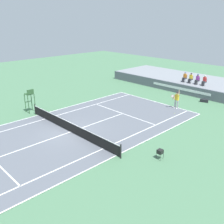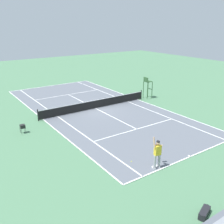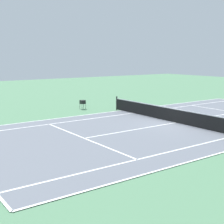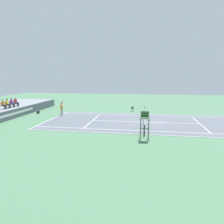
{
  "view_description": "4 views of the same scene",
  "coord_description": "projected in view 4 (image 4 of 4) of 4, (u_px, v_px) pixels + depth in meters",
  "views": [
    {
      "loc": [
        16.62,
        -11.14,
        9.1
      ],
      "look_at": [
        0.85,
        4.08,
        1.0
      ],
      "focal_mm": 41.09,
      "sensor_mm": 36.0,
      "label": 1
    },
    {
      "loc": [
        12.73,
        21.33,
        8.34
      ],
      "look_at": [
        0.85,
        4.08,
        1.0
      ],
      "focal_mm": 41.68,
      "sensor_mm": 36.0,
      "label": 2
    },
    {
      "loc": [
        -13.46,
        14.33,
        4.09
      ],
      "look_at": [
        0.85,
        4.08,
        1.0
      ],
      "focal_mm": 51.48,
      "sensor_mm": 36.0,
      "label": 3
    },
    {
      "loc": [
        -24.46,
        0.12,
        5.43
      ],
      "look_at": [
        0.85,
        4.08,
        1.0
      ],
      "focal_mm": 32.84,
      "sensor_mm": 36.0,
      "label": 4
    }
  ],
  "objects": [
    {
      "name": "net",
      "position": [
        144.0,
        118.0,
        24.63
      ],
      "size": [
        11.98,
        0.1,
        1.07
      ],
      "color": "black",
      "rests_on": "ground"
    },
    {
      "name": "tennis_ball",
      "position": [
        73.0,
        114.0,
        29.77
      ],
      "size": [
        0.07,
        0.07,
        0.07
      ],
      "primitive_type": "sphere",
      "color": "#D1E533",
      "rests_on": "ground"
    },
    {
      "name": "umpire_chair",
      "position": [
        145.0,
        122.0,
        17.81
      ],
      "size": [
        0.77,
        0.77,
        2.44
      ],
      "color": "#2D562D",
      "rests_on": "ground"
    },
    {
      "name": "ball_hopper",
      "position": [
        132.0,
        108.0,
        32.53
      ],
      "size": [
        0.36,
        0.36,
        0.7
      ],
      "color": "black",
      "rests_on": "ground"
    },
    {
      "name": "equipment_bag",
      "position": [
        38.0,
        112.0,
        30.86
      ],
      "size": [
        0.96,
        0.61,
        0.32
      ],
      "color": "black",
      "rests_on": "ground"
    },
    {
      "name": "spectator_seated_0",
      "position": [
        3.0,
        104.0,
        26.85
      ],
      "size": [
        0.44,
        0.6,
        1.27
      ],
      "color": "#474C56",
      "rests_on": "bleacher_platform"
    },
    {
      "name": "spectator_seated_3",
      "position": [
        16.0,
        102.0,
        29.5
      ],
      "size": [
        0.44,
        0.6,
        1.27
      ],
      "color": "#474C56",
      "rests_on": "bleacher_platform"
    },
    {
      "name": "court",
      "position": [
        144.0,
        122.0,
        24.71
      ],
      "size": [
        11.08,
        23.88,
        0.03
      ],
      "color": "slate",
      "rests_on": "ground"
    },
    {
      "name": "spectator_seated_1",
      "position": [
        8.0,
        104.0,
        27.69
      ],
      "size": [
        0.44,
        0.6,
        1.27
      ],
      "color": "#474C56",
      "rests_on": "bleacher_platform"
    },
    {
      "name": "tennis_player",
      "position": [
        62.0,
        108.0,
        29.07
      ],
      "size": [
        0.81,
        0.62,
        2.08
      ],
      "color": "#9E9EA3",
      "rests_on": "ground"
    },
    {
      "name": "ground_plane",
      "position": [
        144.0,
        122.0,
        24.71
      ],
      "size": [
        80.0,
        80.0,
        0.0
      ],
      "primitive_type": "plane",
      "color": "#4C7A56"
    },
    {
      "name": "spectator_seated_2",
      "position": [
        12.0,
        103.0,
        28.59
      ],
      "size": [
        0.44,
        0.6,
        1.27
      ],
      "color": "#474C56",
      "rests_on": "bleacher_platform"
    },
    {
      "name": "barrier_wall",
      "position": [
        15.0,
        113.0,
        27.2
      ],
      "size": [
        23.54,
        0.25,
        1.22
      ],
      "color": "#565B66",
      "rests_on": "ground"
    }
  ]
}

